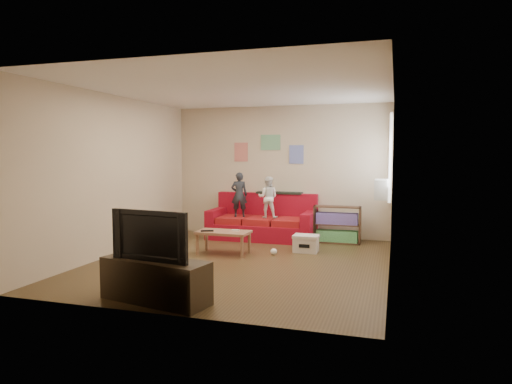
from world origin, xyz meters
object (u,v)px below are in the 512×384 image
(sofa, at_px, (263,223))
(coffee_table, at_px, (223,234))
(child_a, at_px, (239,195))
(television, at_px, (155,234))
(tv_stand, at_px, (155,280))
(file_box, at_px, (306,243))
(bookshelf, at_px, (337,227))
(child_b, at_px, (268,197))

(sofa, relative_size, coffee_table, 2.38)
(child_a, bearing_deg, television, 79.22)
(child_a, xyz_separation_m, tv_stand, (0.37, -4.03, -0.65))
(file_box, distance_m, tv_stand, 3.37)
(bookshelf, xyz_separation_m, file_box, (-0.42, -0.99, -0.17))
(child_b, bearing_deg, sofa, -55.20)
(child_b, xyz_separation_m, bookshelf, (1.35, 0.12, -0.54))
(sofa, height_order, coffee_table, sofa)
(coffee_table, bearing_deg, sofa, 81.89)
(bookshelf, xyz_separation_m, tv_stand, (-1.57, -4.15, -0.07))
(bookshelf, bearing_deg, child_a, -176.58)
(child_a, relative_size, bookshelf, 1.01)
(bookshelf, distance_m, tv_stand, 4.44)
(child_a, distance_m, tv_stand, 4.10)
(child_a, relative_size, television, 0.89)
(coffee_table, height_order, bookshelf, bookshelf)
(coffee_table, bearing_deg, child_a, 98.61)
(file_box, bearing_deg, tv_stand, -110.10)
(child_a, bearing_deg, tv_stand, 79.22)
(coffee_table, xyz_separation_m, bookshelf, (1.73, 1.57, -0.02))
(child_b, distance_m, television, 4.04)
(tv_stand, bearing_deg, file_box, 81.11)
(coffee_table, bearing_deg, child_b, 75.37)
(child_b, height_order, tv_stand, child_b)
(sofa, distance_m, file_box, 1.51)
(file_box, bearing_deg, coffee_table, -155.97)
(sofa, bearing_deg, bookshelf, -2.14)
(bookshelf, relative_size, television, 0.89)
(coffee_table, xyz_separation_m, file_box, (1.31, 0.59, -0.19))
(sofa, height_order, tv_stand, sofa)
(child_b, relative_size, television, 0.82)
(child_a, bearing_deg, bookshelf, 167.33)
(sofa, distance_m, child_a, 0.76)
(child_a, distance_m, bookshelf, 2.03)
(sofa, height_order, bookshelf, sofa)
(coffee_table, bearing_deg, tv_stand, -86.58)
(coffee_table, distance_m, tv_stand, 2.59)
(child_b, relative_size, tv_stand, 0.62)
(bookshelf, bearing_deg, sofa, 177.86)
(coffee_table, height_order, file_box, coffee_table)
(tv_stand, distance_m, television, 0.54)
(child_a, bearing_deg, sofa, -175.23)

